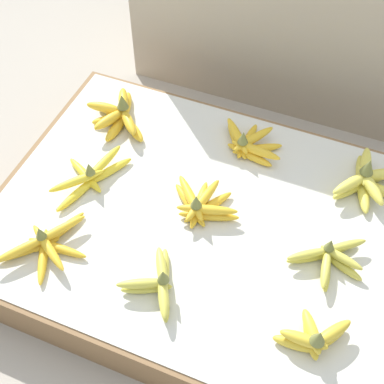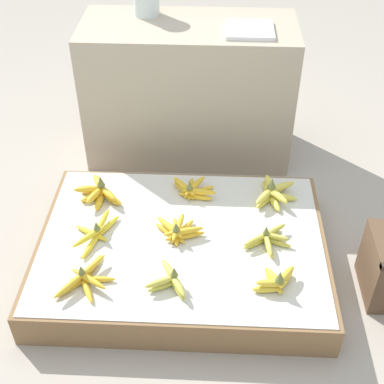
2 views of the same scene
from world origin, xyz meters
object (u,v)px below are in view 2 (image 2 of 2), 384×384
Objects in this scene: banana_bunch_back_left at (98,192)px; banana_bunch_middle_midright at (268,239)px; banana_bunch_front_midright at (276,281)px; banana_bunch_front_midleft at (170,280)px; foam_tray_white at (249,30)px; banana_bunch_front_left at (84,278)px; banana_bunch_middle_midleft at (178,231)px; banana_bunch_middle_left at (96,232)px; banana_bunch_back_midright at (273,193)px; banana_bunch_back_midleft at (192,190)px.

banana_bunch_middle_midright is at bearing -19.15° from banana_bunch_back_left.
banana_bunch_front_midright is 0.74× the size of banana_bunch_back_left.
foam_tray_white reaches higher than banana_bunch_front_midleft.
banana_bunch_middle_midright is at bearing 18.90° from banana_bunch_front_left.
banana_bunch_front_midleft is 1.21m from foam_tray_white.
banana_bunch_middle_midleft is 0.99m from foam_tray_white.
banana_bunch_middle_midright is at bearing 31.94° from banana_bunch_front_midleft.
banana_bunch_front_midright reaches higher than banana_bunch_middle_left.
foam_tray_white reaches higher than banana_bunch_back_left.
banana_bunch_front_midleft is at bearing -36.87° from banana_bunch_middle_left.
banana_bunch_back_left is 0.78m from banana_bunch_back_midright.
banana_bunch_front_midright is 0.62m from banana_bunch_back_midleft.
banana_bunch_middle_midright is 0.97× the size of banana_bunch_back_midleft.
banana_bunch_back_left is (-0.37, 0.23, 0.01)m from banana_bunch_middle_midleft.
banana_bunch_front_midleft is 0.88× the size of banana_bunch_back_left.
banana_bunch_middle_midleft is at bearing 88.08° from banana_bunch_front_midleft.
banana_bunch_back_midleft is at bearing 178.27° from banana_bunch_back_midright.
banana_bunch_front_midright is at bearing 1.17° from banana_bunch_front_midleft.
foam_tray_white is (0.28, 0.78, 0.54)m from banana_bunch_middle_midleft.
banana_bunch_middle_left is at bearing -176.23° from banana_bunch_middle_midleft.
banana_bunch_back_midleft is (0.38, 0.54, 0.00)m from banana_bunch_front_left.
banana_bunch_back_midleft is at bearing 122.67° from banana_bunch_front_midright.
banana_bunch_front_left is 1.24× the size of banana_bunch_front_midleft.
banana_bunch_front_midright is 0.84× the size of banana_bunch_middle_midright.
banana_bunch_back_left is at bearing 98.36° from banana_bunch_middle_left.
foam_tray_white is at bearing 40.12° from banana_bunch_back_left.
banana_bunch_middle_left is 1.24× the size of banana_bunch_back_midright.
banana_bunch_back_left is (-0.74, 0.26, 0.01)m from banana_bunch_middle_midright.
banana_bunch_front_left is 0.91× the size of banana_bunch_middle_left.
banana_bunch_back_left is at bearing 126.31° from banana_bunch_front_midleft.
banana_bunch_back_left is (-0.04, 0.49, 0.01)m from banana_bunch_front_left.
foam_tray_white is (-0.12, 0.52, 0.53)m from banana_bunch_back_midright.
banana_bunch_back_left is at bearing 147.35° from banana_bunch_front_midright.
banana_bunch_front_left is 0.74m from banana_bunch_middle_midright.
banana_bunch_front_midright is at bearing -32.65° from banana_bunch_back_left.
banana_bunch_front_midright reaches higher than banana_bunch_front_left.
banana_bunch_front_left is 0.25m from banana_bunch_middle_left.
banana_bunch_back_left reaches higher than banana_bunch_front_midright.
banana_bunch_front_midleft is 0.92× the size of banana_bunch_middle_midleft.
banana_bunch_back_left is at bearing -139.88° from foam_tray_white.
banana_bunch_front_midright is at bearing 1.00° from banana_bunch_front_left.
banana_bunch_back_midleft is at bearing -115.02° from foam_tray_white.
banana_bunch_front_left is 1.15× the size of banana_bunch_middle_midleft.
banana_bunch_front_midleft reaches higher than banana_bunch_front_left.
banana_bunch_front_midleft is (0.32, 0.00, 0.00)m from banana_bunch_front_left.
foam_tray_white reaches higher than banana_bunch_middle_left.
banana_bunch_middle_midright is 0.29m from banana_bunch_back_midright.
banana_bunch_middle_left is 0.25m from banana_bunch_back_left.
banana_bunch_back_left reaches higher than banana_bunch_front_left.
banana_bunch_middle_midleft is 1.04× the size of banana_bunch_back_midleft.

